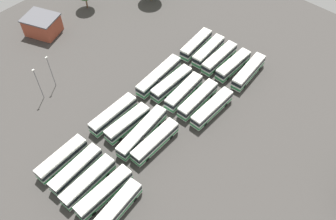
{
  "coord_description": "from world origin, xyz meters",
  "views": [
    {
      "loc": [
        -36.94,
        -34.91,
        64.57
      ],
      "look_at": [
        1.14,
        -0.3,
        1.48
      ],
      "focal_mm": 38.78,
      "sensor_mm": 36.0,
      "label": 1
    }
  ],
  "objects_px": {
    "bus_row0_slot2": "(88,181)",
    "bus_row3_slot4": "(196,44)",
    "bus_row2_slot2": "(184,92)",
    "bus_row3_slot3": "(208,51)",
    "lamp_post_far_corner": "(51,71)",
    "bus_row1_slot4": "(113,115)",
    "bus_row2_slot1": "(198,99)",
    "bus_row0_slot0": "(117,207)",
    "bus_row2_slot0": "(212,108)",
    "bus_row3_slot2": "(219,58)",
    "bus_row2_slot4": "(159,76)",
    "bus_row0_slot4": "(62,159)",
    "lamp_post_near_entrance": "(38,83)",
    "bus_row3_slot1": "(233,65)",
    "bus_row1_slot1": "(155,142)",
    "bus_row2_slot3": "(172,83)",
    "depot_building": "(42,25)",
    "bus_row0_slot3": "(76,169)",
    "bus_row0_slot1": "(104,192)",
    "bus_row1_slot2": "(142,132)",
    "bus_row3_slot0": "(249,72)",
    "bus_row1_slot3": "(127,123)"
  },
  "relations": [
    {
      "from": "bus_row3_slot4",
      "to": "lamp_post_near_entrance",
      "type": "xyz_separation_m",
      "value": [
        -37.25,
        15.78,
        3.2
      ]
    },
    {
      "from": "bus_row2_slot2",
      "to": "bus_row3_slot3",
      "type": "xyz_separation_m",
      "value": [
        15.09,
        4.6,
        -0.0
      ]
    },
    {
      "from": "bus_row0_slot1",
      "to": "bus_row0_slot3",
      "type": "bearing_deg",
      "value": 93.12
    },
    {
      "from": "bus_row1_slot2",
      "to": "lamp_post_far_corner",
      "type": "relative_size",
      "value": 1.57
    },
    {
      "from": "bus_row1_slot2",
      "to": "bus_row3_slot3",
      "type": "distance_m",
      "value": 30.38
    },
    {
      "from": "bus_row2_slot1",
      "to": "bus_row3_slot0",
      "type": "xyz_separation_m",
      "value": [
        15.34,
        -3.5,
        0.0
      ]
    },
    {
      "from": "bus_row3_slot2",
      "to": "bus_row3_slot3",
      "type": "height_order",
      "value": "same"
    },
    {
      "from": "bus_row0_slot1",
      "to": "bus_row3_slot1",
      "type": "distance_m",
      "value": 44.59
    },
    {
      "from": "bus_row0_slot2",
      "to": "bus_row1_slot4",
      "type": "distance_m",
      "value": 16.79
    },
    {
      "from": "bus_row2_slot1",
      "to": "lamp_post_far_corner",
      "type": "distance_m",
      "value": 34.82
    },
    {
      "from": "bus_row1_slot4",
      "to": "bus_row2_slot3",
      "type": "distance_m",
      "value": 16.08
    },
    {
      "from": "bus_row3_slot4",
      "to": "lamp_post_far_corner",
      "type": "relative_size",
      "value": 1.26
    },
    {
      "from": "bus_row0_slot4",
      "to": "bus_row1_slot1",
      "type": "relative_size",
      "value": 0.95
    },
    {
      "from": "bus_row1_slot3",
      "to": "bus_row2_slot0",
      "type": "bearing_deg",
      "value": -34.96
    },
    {
      "from": "bus_row2_slot2",
      "to": "bus_row0_slot0",
      "type": "bearing_deg",
      "value": -162.26
    },
    {
      "from": "bus_row2_slot1",
      "to": "bus_row3_slot4",
      "type": "distance_m",
      "value": 19.14
    },
    {
      "from": "bus_row3_slot0",
      "to": "bus_row3_slot4",
      "type": "height_order",
      "value": "same"
    },
    {
      "from": "bus_row0_slot2",
      "to": "bus_row1_slot1",
      "type": "xyz_separation_m",
      "value": [
        15.37,
        -3.15,
        -0.0
      ]
    },
    {
      "from": "bus_row0_slot0",
      "to": "bus_row3_slot3",
      "type": "height_order",
      "value": "same"
    },
    {
      "from": "bus_row1_slot2",
      "to": "lamp_post_near_entrance",
      "type": "xyz_separation_m",
      "value": [
        -7.57,
        25.28,
        3.2
      ]
    },
    {
      "from": "bus_row0_slot4",
      "to": "lamp_post_near_entrance",
      "type": "height_order",
      "value": "lamp_post_near_entrance"
    },
    {
      "from": "bus_row0_slot0",
      "to": "bus_row1_slot4",
      "type": "bearing_deg",
      "value": 49.6
    },
    {
      "from": "bus_row1_slot2",
      "to": "bus_row2_slot3",
      "type": "xyz_separation_m",
      "value": [
        14.92,
        4.89,
        -0.0
      ]
    },
    {
      "from": "bus_row2_slot3",
      "to": "bus_row2_slot4",
      "type": "height_order",
      "value": "same"
    },
    {
      "from": "bus_row0_slot1",
      "to": "depot_building",
      "type": "height_order",
      "value": "depot_building"
    },
    {
      "from": "bus_row2_slot0",
      "to": "bus_row3_slot2",
      "type": "height_order",
      "value": "same"
    },
    {
      "from": "bus_row0_slot1",
      "to": "bus_row0_slot3",
      "type": "distance_m",
      "value": 7.78
    },
    {
      "from": "bus_row1_slot2",
      "to": "lamp_post_near_entrance",
      "type": "distance_m",
      "value": 26.58
    },
    {
      "from": "bus_row0_slot3",
      "to": "bus_row1_slot4",
      "type": "xyz_separation_m",
      "value": [
        14.29,
        4.87,
        0.0
      ]
    },
    {
      "from": "bus_row0_slot0",
      "to": "bus_row1_slot4",
      "type": "height_order",
      "value": "same"
    },
    {
      "from": "bus_row2_slot4",
      "to": "bus_row3_slot4",
      "type": "bearing_deg",
      "value": 2.76
    },
    {
      "from": "bus_row0_slot2",
      "to": "bus_row3_slot4",
      "type": "bearing_deg",
      "value": 12.64
    },
    {
      "from": "bus_row0_slot3",
      "to": "bus_row2_slot0",
      "type": "relative_size",
      "value": 0.99
    },
    {
      "from": "bus_row2_slot3",
      "to": "bus_row2_slot4",
      "type": "distance_m",
      "value": 3.89
    },
    {
      "from": "bus_row0_slot2",
      "to": "bus_row3_slot3",
      "type": "height_order",
      "value": "same"
    },
    {
      "from": "bus_row0_slot1",
      "to": "bus_row2_slot2",
      "type": "distance_m",
      "value": 30.0
    },
    {
      "from": "bus_row0_slot1",
      "to": "bus_row1_slot1",
      "type": "bearing_deg",
      "value": 3.21
    },
    {
      "from": "bus_row1_slot4",
      "to": "depot_building",
      "type": "relative_size",
      "value": 1.13
    },
    {
      "from": "bus_row3_slot3",
      "to": "bus_row0_slot3",
      "type": "bearing_deg",
      "value": -177.04
    },
    {
      "from": "bus_row3_slot3",
      "to": "lamp_post_near_entrance",
      "type": "height_order",
      "value": "lamp_post_near_entrance"
    },
    {
      "from": "depot_building",
      "to": "bus_row3_slot1",
      "type": "bearing_deg",
      "value": -64.22
    },
    {
      "from": "bus_row0_slot2",
      "to": "bus_row0_slot4",
      "type": "xyz_separation_m",
      "value": [
        -0.28,
        7.9,
        -0.0
      ]
    },
    {
      "from": "bus_row1_slot2",
      "to": "bus_row2_slot0",
      "type": "xyz_separation_m",
      "value": [
        15.29,
        -6.95,
        -0.0
      ]
    },
    {
      "from": "bus_row1_slot4",
      "to": "bus_row3_slot1",
      "type": "relative_size",
      "value": 1.09
    },
    {
      "from": "bus_row0_slot2",
      "to": "bus_row1_slot1",
      "type": "height_order",
      "value": "same"
    },
    {
      "from": "bus_row0_slot2",
      "to": "bus_row3_slot3",
      "type": "bearing_deg",
      "value": 7.73
    },
    {
      "from": "bus_row2_slot1",
      "to": "bus_row3_slot2",
      "type": "distance_m",
      "value": 15.2
    },
    {
      "from": "bus_row0_slot0",
      "to": "bus_row1_slot1",
      "type": "distance_m",
      "value": 15.95
    },
    {
      "from": "bus_row3_slot1",
      "to": "bus_row1_slot1",
      "type": "bearing_deg",
      "value": -177.23
    },
    {
      "from": "bus_row1_slot4",
      "to": "bus_row2_slot1",
      "type": "height_order",
      "value": "same"
    }
  ]
}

